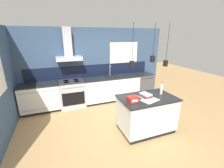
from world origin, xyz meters
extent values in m
plane|color=tan|center=(0.00, 0.00, 0.00)|extent=(16.00, 16.00, 0.00)
cube|color=#354C6B|center=(0.00, 2.03, 1.30)|extent=(5.60, 0.06, 2.60)
cube|color=black|center=(0.00, 1.99, 1.12)|extent=(4.42, 0.02, 0.43)
cube|color=white|center=(1.25, 1.99, 1.62)|extent=(1.12, 0.01, 0.96)
cube|color=black|center=(1.25, 1.99, 1.62)|extent=(1.04, 0.01, 0.88)
cube|color=#B5B5BA|center=(-0.79, 1.77, 1.64)|extent=(0.80, 0.46, 0.12)
cube|color=#B5B5BA|center=(-0.79, 1.86, 2.15)|extent=(0.26, 0.20, 0.90)
cylinder|color=black|center=(0.36, -0.32, 2.21)|extent=(0.01, 0.01, 0.79)
cylinder|color=black|center=(0.36, -0.32, 1.74)|extent=(0.11, 0.11, 0.14)
sphere|color=#F9D18C|center=(0.36, -0.32, 1.74)|extent=(0.06, 0.06, 0.06)
cylinder|color=black|center=(0.83, -0.40, 2.26)|extent=(0.01, 0.01, 0.68)
cylinder|color=black|center=(0.83, -0.40, 1.85)|extent=(0.11, 0.11, 0.14)
sphere|color=#F9D18C|center=(0.83, -0.40, 1.85)|extent=(0.06, 0.06, 0.06)
cylinder|color=black|center=(1.25, -0.35, 2.19)|extent=(0.01, 0.01, 0.82)
cylinder|color=black|center=(1.25, -0.35, 1.71)|extent=(0.11, 0.11, 0.14)
sphere|color=#F9D18C|center=(1.25, -0.35, 1.71)|extent=(0.06, 0.06, 0.06)
cube|color=#354C6B|center=(-2.43, 0.70, 1.30)|extent=(0.06, 3.80, 2.60)
cube|color=black|center=(-1.78, 1.72, 0.04)|extent=(1.12, 0.56, 0.09)
cube|color=white|center=(-1.78, 1.69, 0.48)|extent=(1.16, 0.62, 0.79)
cube|color=gray|center=(-1.78, 1.38, 0.76)|extent=(1.02, 0.01, 0.01)
cube|color=gray|center=(-1.78, 1.38, 0.21)|extent=(1.02, 0.01, 0.01)
cube|color=black|center=(-1.78, 1.69, 0.90)|extent=(1.18, 0.64, 0.03)
cube|color=black|center=(0.64, 1.72, 0.04)|extent=(1.97, 0.56, 0.09)
cube|color=white|center=(0.64, 1.69, 0.48)|extent=(2.03, 0.62, 0.79)
cube|color=gray|center=(0.64, 1.38, 0.76)|extent=(1.79, 0.01, 0.01)
cube|color=gray|center=(0.64, 1.38, 0.21)|extent=(1.79, 0.01, 0.01)
cube|color=black|center=(0.64, 1.69, 0.90)|extent=(2.06, 0.64, 0.03)
cube|color=#262628|center=(0.64, 1.74, 0.91)|extent=(0.48, 0.34, 0.01)
cylinder|color=#B5B5BA|center=(0.64, 1.87, 1.11)|extent=(0.02, 0.02, 0.40)
sphere|color=#B5B5BA|center=(0.64, 1.87, 1.31)|extent=(0.03, 0.03, 0.03)
cylinder|color=#B5B5BA|center=(0.64, 1.81, 1.29)|extent=(0.02, 0.12, 0.02)
cube|color=#B5B5BA|center=(-0.79, 1.69, 0.43)|extent=(0.82, 0.62, 0.87)
cube|color=black|center=(-0.79, 1.37, 0.40)|extent=(0.70, 0.02, 0.44)
cylinder|color=#B5B5BA|center=(-0.79, 1.35, 0.63)|extent=(0.61, 0.02, 0.02)
cube|color=#B5B5BA|center=(-0.79, 1.37, 0.82)|extent=(0.70, 0.02, 0.07)
cube|color=#2D2D30|center=(-0.79, 1.69, 0.89)|extent=(0.82, 0.60, 0.04)
cylinder|color=black|center=(-0.95, 1.80, 0.91)|extent=(0.17, 0.17, 0.00)
cylinder|color=black|center=(-0.63, 1.80, 0.91)|extent=(0.17, 0.17, 0.00)
cylinder|color=black|center=(-0.95, 1.58, 0.91)|extent=(0.17, 0.17, 0.00)
cylinder|color=black|center=(-0.63, 1.58, 0.91)|extent=(0.17, 0.17, 0.00)
cube|color=#4C4C51|center=(1.98, 1.69, 0.45)|extent=(0.64, 0.62, 0.89)
cube|color=black|center=(1.98, 1.69, 0.90)|extent=(0.64, 0.62, 0.02)
cylinder|color=#4C4C51|center=(1.98, 1.36, 0.82)|extent=(0.48, 0.02, 0.02)
cube|color=black|center=(0.79, -0.38, 0.04)|extent=(1.27, 0.80, 0.09)
cube|color=white|center=(0.79, -0.38, 0.48)|extent=(1.33, 0.83, 0.79)
cube|color=black|center=(0.79, -0.38, 0.90)|extent=(1.38, 0.88, 0.03)
cylinder|color=silver|center=(1.24, -0.32, 1.03)|extent=(0.07, 0.07, 0.25)
cylinder|color=silver|center=(1.24, -0.32, 1.19)|extent=(0.03, 0.03, 0.06)
cylinder|color=#262628|center=(1.24, -0.32, 1.22)|extent=(0.03, 0.03, 0.01)
cube|color=beige|center=(0.72, -0.39, 0.93)|extent=(0.26, 0.31, 0.03)
cube|color=#335684|center=(0.73, -0.38, 0.96)|extent=(0.27, 0.32, 0.03)
cube|color=#B2332D|center=(0.73, -0.39, 0.99)|extent=(0.23, 0.31, 0.03)
cube|color=silver|center=(0.72, -0.40, 1.01)|extent=(0.23, 0.30, 0.03)
cube|color=red|center=(0.33, -0.48, 0.97)|extent=(0.24, 0.18, 0.13)
cube|color=white|center=(0.33, -0.58, 0.97)|extent=(0.14, 0.01, 0.06)
cube|color=silver|center=(0.75, -0.55, 0.91)|extent=(0.47, 0.38, 0.01)
camera|label=1|loc=(-1.21, -3.21, 2.35)|focal=24.00mm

